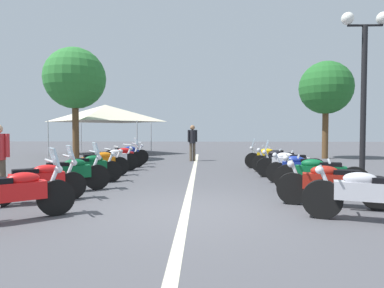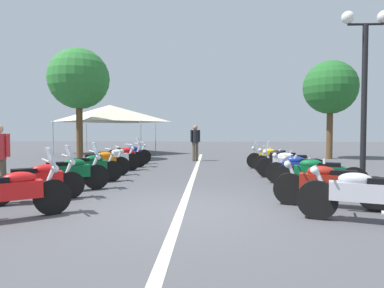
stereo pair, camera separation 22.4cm
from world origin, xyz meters
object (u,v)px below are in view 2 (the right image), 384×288
at_px(motorcycle_left_row_4, 100,163).
at_px(event_tent, 110,113).
at_px(motorcycle_right_row_2, 318,175).
at_px(bystander_1, 195,140).
at_px(motorcycle_left_row_0, 10,193).
at_px(motorcycle_left_row_7, 129,154).
at_px(street_lamp_twin_globe, 365,67).
at_px(motorcycle_right_row_4, 290,163).
at_px(roadside_tree_1, 330,88).
at_px(motorcycle_right_row_5, 281,160).
at_px(motorcycle_right_row_6, 272,157).
at_px(motorcycle_left_row_3, 89,168).
at_px(motorcycle_left_row_6, 123,156).
at_px(roadside_tree_0, 79,79).
at_px(motorcycle_left_row_2, 68,173).
at_px(motorcycle_right_row_0, 366,195).
at_px(motorcycle_left_row_5, 113,159).
at_px(motorcycle_right_row_1, 330,184).
at_px(motorcycle_left_row_1, 37,180).
at_px(motorcycle_right_row_3, 301,169).

height_order(motorcycle_left_row_4, event_tent, event_tent).
relative_size(motorcycle_right_row_2, bystander_1, 1.18).
distance_m(motorcycle_left_row_0, motorcycle_left_row_7, 9.03).
relative_size(motorcycle_left_row_0, street_lamp_twin_globe, 0.37).
xyz_separation_m(motorcycle_right_row_4, event_tent, (10.62, 9.08, 2.18)).
bearing_deg(roadside_tree_1, motorcycle_right_row_5, 147.85).
bearing_deg(motorcycle_right_row_6, motorcycle_left_row_3, 42.89).
relative_size(motorcycle_left_row_3, motorcycle_left_row_6, 0.93).
distance_m(motorcycle_left_row_0, roadside_tree_0, 12.05).
bearing_deg(bystander_1, roadside_tree_0, -118.82).
relative_size(motorcycle_left_row_2, motorcycle_right_row_0, 0.87).
distance_m(motorcycle_left_row_0, motorcycle_left_row_5, 6.55).
bearing_deg(motorcycle_left_row_7, motorcycle_right_row_1, -86.31).
height_order(motorcycle_left_row_1, motorcycle_left_row_6, motorcycle_left_row_6).
distance_m(motorcycle_left_row_5, motorcycle_right_row_1, 7.95).
bearing_deg(roadside_tree_1, motorcycle_right_row_0, 162.68).
height_order(motorcycle_left_row_0, motorcycle_right_row_4, same).
relative_size(motorcycle_left_row_5, motorcycle_right_row_1, 0.82).
distance_m(motorcycle_right_row_5, roadside_tree_0, 10.85).
xyz_separation_m(motorcycle_left_row_5, motorcycle_left_row_6, (1.24, -0.01, 0.01)).
height_order(motorcycle_left_row_4, motorcycle_right_row_1, motorcycle_right_row_1).
xyz_separation_m(motorcycle_left_row_1, motorcycle_left_row_7, (7.62, -0.06, 0.01)).
height_order(motorcycle_left_row_3, roadside_tree_1, roadside_tree_1).
height_order(motorcycle_left_row_3, event_tent, event_tent).
bearing_deg(motorcycle_left_row_0, motorcycle_left_row_4, 55.57).
distance_m(motorcycle_right_row_1, roadside_tree_1, 12.69).
bearing_deg(motorcycle_right_row_0, motorcycle_right_row_4, -71.12).
height_order(motorcycle_left_row_5, motorcycle_left_row_7, motorcycle_left_row_7).
bearing_deg(motorcycle_left_row_0, motorcycle_left_row_6, 54.05).
xyz_separation_m(motorcycle_left_row_0, motorcycle_left_row_2, (2.60, 0.15, 0.00)).
relative_size(motorcycle_left_row_0, motorcycle_right_row_4, 0.79).
relative_size(motorcycle_left_row_0, motorcycle_right_row_2, 0.81).
relative_size(motorcycle_left_row_0, roadside_tree_1, 0.32).
relative_size(motorcycle_right_row_6, event_tent, 0.36).
xyz_separation_m(motorcycle_left_row_3, motorcycle_right_row_3, (0.10, -6.04, -0.00)).
height_order(motorcycle_right_row_0, motorcycle_right_row_2, motorcycle_right_row_2).
relative_size(motorcycle_right_row_0, event_tent, 0.37).
bearing_deg(motorcycle_left_row_5, motorcycle_right_row_4, -52.05).
xyz_separation_m(motorcycle_right_row_3, motorcycle_right_row_5, (2.52, -0.01, 0.00)).
xyz_separation_m(motorcycle_left_row_0, motorcycle_right_row_4, (5.24, -5.92, 0.00)).
distance_m(motorcycle_left_row_3, motorcycle_left_row_7, 5.11).
relative_size(motorcycle_left_row_5, motorcycle_right_row_3, 0.90).
xyz_separation_m(motorcycle_right_row_1, motorcycle_right_row_3, (2.82, -0.21, -0.02)).
distance_m(motorcycle_left_row_7, motorcycle_right_row_6, 6.19).
relative_size(motorcycle_left_row_7, roadside_tree_0, 0.33).
bearing_deg(motorcycle_right_row_0, motorcycle_right_row_3, -71.19).
bearing_deg(motorcycle_right_row_6, motorcycle_right_row_5, 104.04).
distance_m(motorcycle_right_row_0, motorcycle_right_row_4, 5.14).
bearing_deg(bystander_1, motorcycle_left_row_6, -69.86).
bearing_deg(motorcycle_right_row_6, motorcycle_left_row_4, 31.96).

